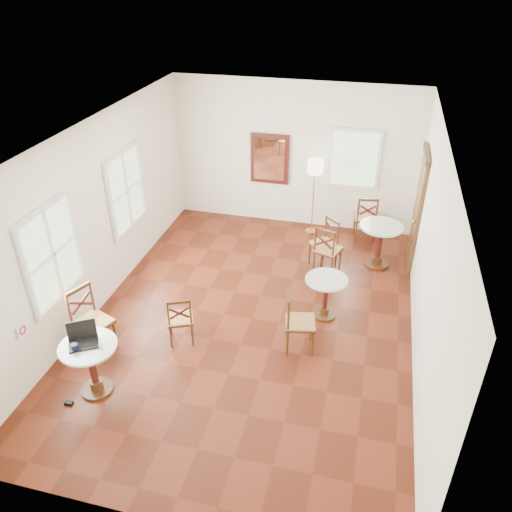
{
  "coord_description": "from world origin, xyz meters",
  "views": [
    {
      "loc": [
        1.63,
        -6.23,
        5.08
      ],
      "look_at": [
        0.0,
        0.3,
        1.0
      ],
      "focal_mm": 35.52,
      "sensor_mm": 36.0,
      "label": 1
    }
  ],
  "objects_px": {
    "cafe_table_near": "(92,363)",
    "chair_mid_a": "(327,250)",
    "chair_back_a": "(365,217)",
    "floor_lamp": "(315,172)",
    "chair_near_a": "(180,319)",
    "chair_mid_b": "(298,322)",
    "laptop": "(83,338)",
    "cafe_table_mid": "(325,293)",
    "chair_near_b": "(91,322)",
    "chair_back_b": "(325,243)",
    "water_glass": "(101,346)",
    "mouse": "(79,339)",
    "cafe_table_back": "(379,241)",
    "navy_mug": "(75,347)",
    "power_adapter": "(69,403)"
  },
  "relations": [
    {
      "from": "chair_back_a",
      "to": "floor_lamp",
      "type": "xyz_separation_m",
      "value": [
        -1.08,
        0.03,
        0.86
      ]
    },
    {
      "from": "chair_mid_b",
      "to": "chair_back_a",
      "type": "relative_size",
      "value": 1.0
    },
    {
      "from": "chair_near_a",
      "to": "chair_mid_a",
      "type": "height_order",
      "value": "chair_mid_a"
    },
    {
      "from": "cafe_table_near",
      "to": "floor_lamp",
      "type": "height_order",
      "value": "floor_lamp"
    },
    {
      "from": "chair_back_a",
      "to": "chair_mid_a",
      "type": "bearing_deg",
      "value": 58.94
    },
    {
      "from": "navy_mug",
      "to": "chair_mid_a",
      "type": "bearing_deg",
      "value": 54.4
    },
    {
      "from": "chair_near_b",
      "to": "cafe_table_back",
      "type": "bearing_deg",
      "value": -26.87
    },
    {
      "from": "chair_near_b",
      "to": "navy_mug",
      "type": "height_order",
      "value": "chair_near_b"
    },
    {
      "from": "mouse",
      "to": "power_adapter",
      "type": "distance_m",
      "value": 0.87
    },
    {
      "from": "chair_near_a",
      "to": "chair_mid_a",
      "type": "distance_m",
      "value": 3.07
    },
    {
      "from": "laptop",
      "to": "chair_back_b",
      "type": "bearing_deg",
      "value": 24.1
    },
    {
      "from": "chair_back_b",
      "to": "navy_mug",
      "type": "distance_m",
      "value": 4.82
    },
    {
      "from": "chair_back_b",
      "to": "chair_mid_b",
      "type": "bearing_deg",
      "value": -48.64
    },
    {
      "from": "floor_lamp",
      "to": "laptop",
      "type": "height_order",
      "value": "floor_lamp"
    },
    {
      "from": "chair_near_a",
      "to": "chair_back_a",
      "type": "xyz_separation_m",
      "value": [
        2.45,
        3.9,
        0.06
      ]
    },
    {
      "from": "laptop",
      "to": "power_adapter",
      "type": "relative_size",
      "value": 4.41
    },
    {
      "from": "chair_mid_b",
      "to": "water_glass",
      "type": "relative_size",
      "value": 10.63
    },
    {
      "from": "laptop",
      "to": "cafe_table_mid",
      "type": "bearing_deg",
      "value": 7.5
    },
    {
      "from": "laptop",
      "to": "cafe_table_near",
      "type": "bearing_deg",
      "value": -63.16
    },
    {
      "from": "cafe_table_near",
      "to": "laptop",
      "type": "height_order",
      "value": "laptop"
    },
    {
      "from": "cafe_table_near",
      "to": "chair_mid_a",
      "type": "xyz_separation_m",
      "value": [
        2.61,
        3.67,
        -0.01
      ]
    },
    {
      "from": "chair_back_b",
      "to": "water_glass",
      "type": "height_order",
      "value": "chair_back_b"
    },
    {
      "from": "mouse",
      "to": "power_adapter",
      "type": "height_order",
      "value": "mouse"
    },
    {
      "from": "chair_mid_a",
      "to": "floor_lamp",
      "type": "bearing_deg",
      "value": -52.59
    },
    {
      "from": "chair_near_a",
      "to": "chair_mid_b",
      "type": "bearing_deg",
      "value": 165.82
    },
    {
      "from": "chair_back_a",
      "to": "chair_back_b",
      "type": "distance_m",
      "value": 1.38
    },
    {
      "from": "chair_near_b",
      "to": "chair_back_b",
      "type": "xyz_separation_m",
      "value": [
        2.95,
        3.18,
        -0.06
      ]
    },
    {
      "from": "chair_mid_a",
      "to": "chair_mid_b",
      "type": "bearing_deg",
      "value": 105.11
    },
    {
      "from": "chair_back_b",
      "to": "mouse",
      "type": "bearing_deg",
      "value": -81.88
    },
    {
      "from": "cafe_table_back",
      "to": "floor_lamp",
      "type": "relative_size",
      "value": 0.52
    },
    {
      "from": "chair_back_b",
      "to": "water_glass",
      "type": "relative_size",
      "value": 10.24
    },
    {
      "from": "chair_back_a",
      "to": "water_glass",
      "type": "distance_m",
      "value": 5.96
    },
    {
      "from": "floor_lamp",
      "to": "chair_mid_b",
      "type": "bearing_deg",
      "value": -84.56
    },
    {
      "from": "chair_mid_a",
      "to": "chair_back_b",
      "type": "relative_size",
      "value": 1.03
    },
    {
      "from": "chair_mid_b",
      "to": "mouse",
      "type": "bearing_deg",
      "value": 107.15
    },
    {
      "from": "laptop",
      "to": "chair_back_a",
      "type": "bearing_deg",
      "value": 25.32
    },
    {
      "from": "cafe_table_near",
      "to": "chair_mid_a",
      "type": "relative_size",
      "value": 0.83
    },
    {
      "from": "mouse",
      "to": "laptop",
      "type": "bearing_deg",
      "value": 6.78
    },
    {
      "from": "cafe_table_mid",
      "to": "floor_lamp",
      "type": "height_order",
      "value": "floor_lamp"
    },
    {
      "from": "chair_mid_a",
      "to": "chair_back_a",
      "type": "xyz_separation_m",
      "value": [
        0.59,
        1.46,
        0.01
      ]
    },
    {
      "from": "chair_near_a",
      "to": "floor_lamp",
      "type": "relative_size",
      "value": 0.53
    },
    {
      "from": "chair_back_b",
      "to": "mouse",
      "type": "distance_m",
      "value": 4.71
    },
    {
      "from": "chair_mid_a",
      "to": "chair_mid_b",
      "type": "height_order",
      "value": "chair_mid_b"
    },
    {
      "from": "chair_back_a",
      "to": "water_glass",
      "type": "relative_size",
      "value": 10.63
    },
    {
      "from": "navy_mug",
      "to": "power_adapter",
      "type": "distance_m",
      "value": 0.85
    },
    {
      "from": "water_glass",
      "to": "chair_back_a",
      "type": "bearing_deg",
      "value": 59.85
    },
    {
      "from": "chair_mid_b",
      "to": "chair_back_a",
      "type": "bearing_deg",
      "value": -23.25
    },
    {
      "from": "chair_mid_b",
      "to": "power_adapter",
      "type": "height_order",
      "value": "chair_mid_b"
    },
    {
      "from": "chair_back_a",
      "to": "navy_mug",
      "type": "distance_m",
      "value": 6.2
    },
    {
      "from": "power_adapter",
      "to": "cafe_table_mid",
      "type": "bearing_deg",
      "value": 41.99
    }
  ]
}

